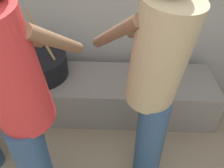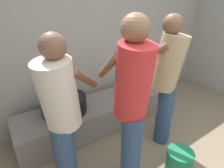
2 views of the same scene
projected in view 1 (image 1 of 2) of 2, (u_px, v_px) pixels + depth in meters
The scene contains 5 objects.
block_enclosure_rear at pixel (109, 4), 2.28m from camera, with size 5.40×0.20×1.93m, color #9E998E.
hearth_ledge at pixel (94, 94), 2.34m from camera, with size 2.39×0.60×0.41m, color slate.
cooking_pot_main at pixel (38, 66), 2.19m from camera, with size 0.57×0.57×0.66m.
cook_in_red_shirt at pixel (18, 102), 1.14m from camera, with size 0.48×0.74×1.65m.
cook_in_tan_shirt at pixel (155, 82), 1.31m from camera, with size 0.63×0.74×1.62m.
Camera 1 is at (0.12, 0.09, 1.72)m, focal length 36.16 mm.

